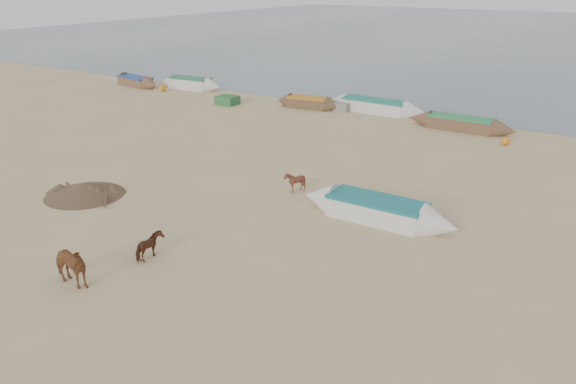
% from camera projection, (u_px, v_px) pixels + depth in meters
% --- Properties ---
extents(ground, '(140.00, 140.00, 0.00)m').
position_uv_depth(ground, '(221.00, 259.00, 17.96)').
color(ground, tan).
rests_on(ground, ground).
extents(sea, '(160.00, 160.00, 0.00)m').
position_uv_depth(sea, '(573.00, 36.00, 82.38)').
color(sea, slate).
rests_on(sea, ground).
extents(cow_adult, '(1.56, 0.73, 1.31)m').
position_uv_depth(cow_adult, '(68.00, 266.00, 16.21)').
color(cow_adult, brown).
rests_on(cow_adult, ground).
extents(calf_front, '(1.01, 0.96, 0.89)m').
position_uv_depth(calf_front, '(295.00, 182.00, 23.38)').
color(calf_front, '#592B1C').
rests_on(calf_front, ground).
extents(calf_right, '(1.05, 1.10, 0.86)m').
position_uv_depth(calf_right, '(150.00, 247.00, 17.83)').
color(calf_right, '#5C2E1D').
rests_on(calf_right, ground).
extents(near_canoe, '(6.13, 1.40, 0.84)m').
position_uv_depth(near_canoe, '(377.00, 209.00, 20.70)').
color(near_canoe, silver).
rests_on(near_canoe, ground).
extents(debris_pile, '(3.24, 3.24, 0.56)m').
position_uv_depth(debris_pile, '(84.00, 189.00, 23.05)').
color(debris_pile, brown).
rests_on(debris_pile, ground).
extents(waterline_canoes, '(58.31, 3.70, 0.92)m').
position_uv_depth(waterline_canoes, '(436.00, 119.00, 33.70)').
color(waterline_canoes, brown).
rests_on(waterline_canoes, ground).
extents(beach_clutter, '(44.35, 3.82, 0.64)m').
position_uv_depth(beach_clutter, '(496.00, 132.00, 31.35)').
color(beach_clutter, '#2D6538').
rests_on(beach_clutter, ground).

